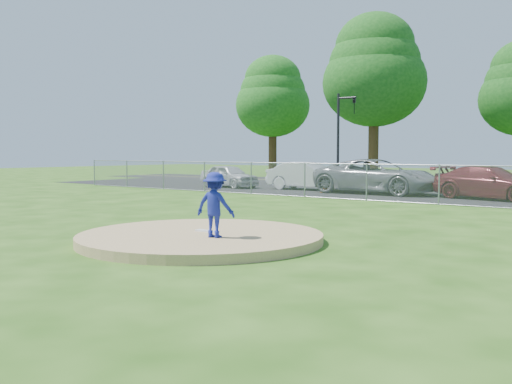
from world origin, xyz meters
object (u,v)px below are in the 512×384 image
(tree_left, at_px, (374,70))
(parked_car_white, at_px, (308,176))
(tree_far_left, at_px, (273,96))
(parked_car_gray, at_px, (377,176))
(pitcher, at_px, (215,205))
(parked_car_darkred, at_px, (491,183))
(traffic_cone, at_px, (325,185))
(traffic_signal_left, at_px, (342,130))
(parked_car_silver, at_px, (229,176))

(tree_left, distance_m, parked_car_white, 16.94)
(tree_far_left, relative_size, parked_car_white, 2.41)
(tree_far_left, xyz_separation_m, parked_car_gray, (18.55, -17.06, -6.22))
(pitcher, bearing_deg, parked_car_darkred, -104.80)
(tree_far_left, distance_m, traffic_cone, 25.24)
(traffic_signal_left, height_order, parked_car_white, traffic_signal_left)
(traffic_cone, distance_m, parked_car_darkred, 7.59)
(tree_left, distance_m, traffic_signal_left, 10.48)
(traffic_signal_left, relative_size, parked_car_gray, 0.94)
(parked_car_darkred, bearing_deg, traffic_cone, 107.54)
(tree_left, height_order, traffic_cone, tree_left)
(pitcher, bearing_deg, parked_car_white, -74.21)
(tree_left, height_order, parked_car_darkred, tree_left)
(parked_car_gray, relative_size, parked_car_darkred, 1.24)
(traffic_cone, bearing_deg, traffic_signal_left, 113.53)
(pitcher, bearing_deg, tree_left, -80.08)
(parked_car_gray, height_order, parked_car_darkred, parked_car_gray)
(parked_car_white, bearing_deg, tree_left, 10.68)
(tree_far_left, relative_size, traffic_signal_left, 1.92)
(tree_left, bearing_deg, traffic_signal_left, -76.04)
(tree_far_left, height_order, parked_car_white, tree_far_left)
(traffic_signal_left, height_order, pitcher, traffic_signal_left)
(tree_far_left, xyz_separation_m, traffic_signal_left, (13.24, -11.00, -3.70))
(tree_left, distance_m, pitcher, 34.19)
(traffic_signal_left, bearing_deg, tree_far_left, 140.27)
(traffic_signal_left, relative_size, pitcher, 4.08)
(tree_far_left, bearing_deg, traffic_signal_left, -39.73)
(tree_far_left, distance_m, parked_car_silver, 21.17)
(traffic_signal_left, distance_m, traffic_cone, 8.26)
(tree_left, distance_m, traffic_cone, 18.66)
(traffic_cone, height_order, parked_car_darkred, parked_car_darkred)
(pitcher, relative_size, parked_car_white, 0.31)
(pitcher, bearing_deg, parked_car_gray, -86.28)
(parked_car_white, relative_size, parked_car_gray, 0.75)
(tree_far_left, distance_m, parked_car_white, 23.06)
(traffic_cone, relative_size, parked_car_darkred, 0.15)
(traffic_cone, bearing_deg, parked_car_white, 144.61)
(pitcher, height_order, traffic_cone, pitcher)
(pitcher, height_order, parked_car_silver, pitcher)
(parked_car_silver, bearing_deg, pitcher, -131.50)
(tree_left, height_order, parked_car_white, tree_left)
(traffic_signal_left, xyz_separation_m, parked_car_silver, (-3.46, -6.66, -2.71))
(pitcher, distance_m, parked_car_white, 18.41)
(parked_car_silver, bearing_deg, parked_car_gray, -77.17)
(parked_car_gray, bearing_deg, parked_car_white, 86.37)
(tree_left, distance_m, parked_car_darkred, 21.38)
(traffic_cone, height_order, parked_car_silver, parked_car_silver)
(parked_car_gray, bearing_deg, tree_far_left, 47.78)
(tree_left, xyz_separation_m, parked_car_silver, (-1.22, -15.66, -7.58))
(tree_far_left, relative_size, parked_car_darkred, 2.23)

